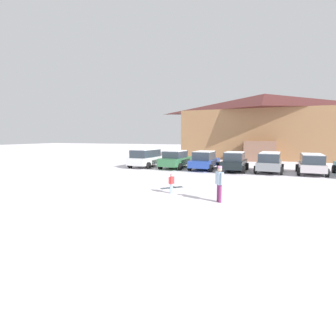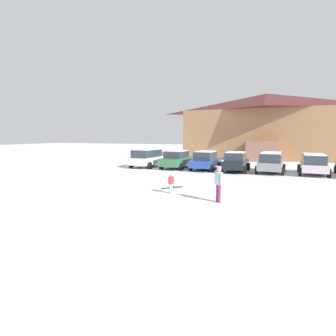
% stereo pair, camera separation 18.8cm
% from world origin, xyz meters
% --- Properties ---
extents(ground, '(160.00, 160.00, 0.00)m').
position_xyz_m(ground, '(0.00, 0.00, 0.00)').
color(ground, silver).
extents(ski_lodge, '(21.47, 12.13, 8.72)m').
position_xyz_m(ski_lodge, '(3.90, 30.02, 4.41)').
color(ski_lodge, '#9A6E47').
rests_on(ski_lodge, ground).
extents(parked_white_suv, '(2.51, 4.36, 1.75)m').
position_xyz_m(parked_white_suv, '(-6.58, 14.36, 0.94)').
color(parked_white_suv, silver).
rests_on(parked_white_suv, ground).
extents(parked_green_coupe, '(2.44, 4.65, 1.67)m').
position_xyz_m(parked_green_coupe, '(-3.58, 14.59, 0.85)').
color(parked_green_coupe, '#357245').
rests_on(parked_green_coupe, ground).
extents(parked_blue_hatchback, '(2.36, 4.55, 1.68)m').
position_xyz_m(parked_blue_hatchback, '(-0.81, 14.46, 0.84)').
color(parked_blue_hatchback, '#2645A4').
rests_on(parked_blue_hatchback, ground).
extents(parked_black_sedan, '(2.22, 4.12, 1.68)m').
position_xyz_m(parked_black_sedan, '(1.85, 14.17, 0.84)').
color(parked_black_sedan, black).
rests_on(parked_black_sedan, ground).
extents(parked_grey_wagon, '(2.40, 4.30, 1.68)m').
position_xyz_m(parked_grey_wagon, '(4.67, 14.45, 0.90)').
color(parked_grey_wagon, gray).
rests_on(parked_grey_wagon, ground).
extents(parked_silver_wagon, '(2.30, 4.23, 1.62)m').
position_xyz_m(parked_silver_wagon, '(7.77, 14.52, 0.88)').
color(parked_silver_wagon, beige).
rests_on(parked_silver_wagon, ground).
extents(skier_adult_in_blue_parka, '(0.42, 0.54, 1.67)m').
position_xyz_m(skier_adult_in_blue_parka, '(2.36, 3.13, 0.94)').
color(skier_adult_in_blue_parka, '#742C5B').
rests_on(skier_adult_in_blue_parka, ground).
extents(skier_child_in_red_jacket, '(0.25, 0.35, 1.05)m').
position_xyz_m(skier_child_in_red_jacket, '(-0.31, 4.10, 0.59)').
color(skier_child_in_red_jacket, '#93ACC8').
rests_on(skier_child_in_red_jacket, ground).
extents(pair_of_skis, '(1.19, 1.19, 0.08)m').
position_xyz_m(pair_of_skis, '(-0.76, 5.50, 0.02)').
color(pair_of_skis, '#1A282D').
rests_on(pair_of_skis, ground).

